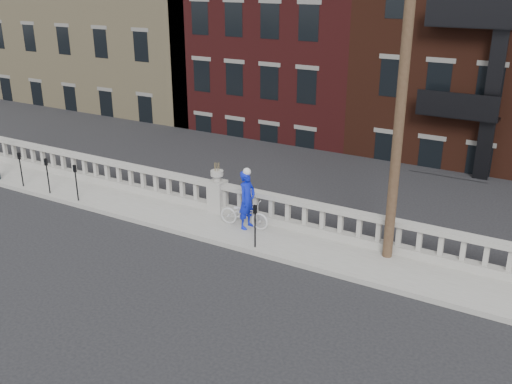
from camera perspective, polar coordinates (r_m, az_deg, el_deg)
ground at (r=17.21m, az=-11.24°, el=-6.67°), size 120.00×120.00×0.00m
sidewalk at (r=19.27m, az=-5.40°, el=-3.00°), size 32.00×2.20×0.15m
balustrade at (r=19.76m, az=-3.86°, el=-0.54°), size 28.00×0.34×1.03m
planter_pedestal at (r=19.70m, az=-3.87°, el=-0.03°), size 0.55×0.55×1.76m
lower_level at (r=36.02m, az=14.50°, el=11.91°), size 80.00×44.00×20.80m
utility_pole at (r=15.62m, az=14.48°, el=10.63°), size 1.60×0.28×10.00m
parking_meter_b at (r=23.72m, az=-22.50°, el=2.47°), size 0.10×0.09×1.36m
parking_meter_c at (r=22.57m, az=-20.16°, el=1.90°), size 0.10×0.09×1.36m
parking_meter_d at (r=21.48m, az=-17.57°, el=1.28°), size 0.10×0.09×1.36m
parking_meter_e at (r=16.95m, az=-0.09°, el=-2.95°), size 0.10×0.09×1.36m
bicycle at (r=18.49m, az=-1.20°, el=-2.20°), size 1.75×0.75×0.89m
cyclist at (r=18.24m, az=-0.90°, el=-0.78°), size 0.50×0.73×1.93m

